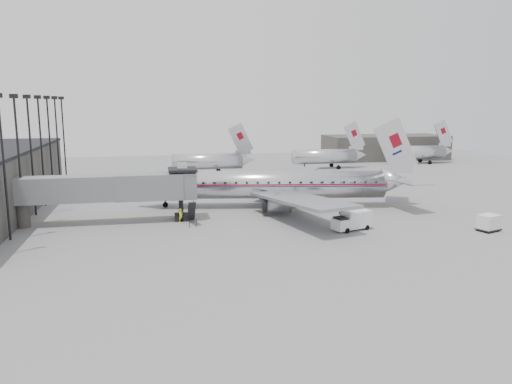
% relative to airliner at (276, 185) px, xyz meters
% --- Properties ---
extents(ground, '(160.00, 160.00, 0.00)m').
position_rel_airliner_xyz_m(ground, '(-4.07, -8.87, -3.11)').
color(ground, slate).
rests_on(ground, ground).
extents(hangar, '(30.00, 12.00, 6.00)m').
position_rel_airliner_xyz_m(hangar, '(40.93, 51.13, -0.11)').
color(hangar, '#3B3936').
rests_on(hangar, ground).
extents(apron_line, '(60.00, 0.15, 0.01)m').
position_rel_airliner_xyz_m(apron_line, '(-1.07, -2.87, -3.10)').
color(apron_line, gold).
rests_on(apron_line, ground).
extents(jet_bridge, '(21.00, 6.20, 7.10)m').
position_rel_airliner_xyz_m(jet_bridge, '(-20.73, -5.20, 1.07)').
color(jet_bridge, slate).
rests_on(jet_bridge, ground).
extents(floodlight_masts, '(0.90, 42.25, 15.25)m').
position_rel_airliner_xyz_m(floodlight_masts, '(-31.57, 4.13, 5.25)').
color(floodlight_masts, black).
rests_on(floodlight_masts, ground).
extents(distant_aircraft_near, '(16.39, 3.20, 10.26)m').
position_rel_airliner_xyz_m(distant_aircraft_near, '(-5.86, 33.13, -0.38)').
color(distant_aircraft_near, silver).
rests_on(distant_aircraft_near, ground).
extents(distant_aircraft_mid, '(16.39, 3.20, 10.26)m').
position_rel_airliner_xyz_m(distant_aircraft_mid, '(20.14, 37.13, -0.38)').
color(distant_aircraft_mid, silver).
rests_on(distant_aircraft_mid, ground).
extents(distant_aircraft_far, '(16.39, 3.20, 10.26)m').
position_rel_airliner_xyz_m(distant_aircraft_far, '(44.14, 41.13, -0.38)').
color(distant_aircraft_far, silver).
rests_on(distant_aircraft_far, ground).
extents(airliner, '(38.85, 35.71, 12.36)m').
position_rel_airliner_xyz_m(airliner, '(0.00, 0.00, 0.00)').
color(airliner, silver).
rests_on(airliner, ground).
extents(service_van, '(4.94, 3.10, 2.17)m').
position_rel_airliner_xyz_m(service_van, '(5.38, -14.19, -1.97)').
color(service_van, white).
rests_on(service_van, ground).
extents(baggage_cart_navy, '(2.07, 1.68, 1.48)m').
position_rel_airliner_xyz_m(baggage_cart_navy, '(7.82, -6.87, -2.32)').
color(baggage_cart_navy, '#0E1A39').
rests_on(baggage_cart_navy, ground).
extents(baggage_cart_white, '(2.85, 2.49, 1.87)m').
position_rel_airliner_xyz_m(baggage_cart_white, '(20.27, -17.70, -2.11)').
color(baggage_cart_white, silver).
rests_on(baggage_cart_white, ground).
extents(ramp_worker, '(0.71, 0.70, 1.65)m').
position_rel_airliner_xyz_m(ramp_worker, '(-13.48, -6.41, -2.28)').
color(ramp_worker, '#F5F61D').
rests_on(ramp_worker, ground).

